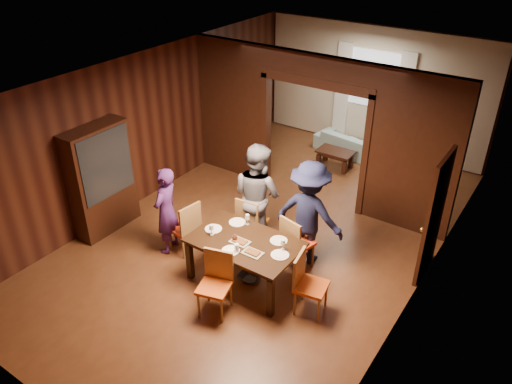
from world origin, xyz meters
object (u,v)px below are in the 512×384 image
Objects in this scene: chair_far_l at (253,220)px; chair_far_r at (298,241)px; person_grey at (257,195)px; dining_table at (245,261)px; coffee_table at (335,159)px; chair_left at (184,226)px; sofa at (352,144)px; person_navy at (309,213)px; person_purple at (166,211)px; hutch at (102,180)px; chair_right at (312,285)px; chair_near at (214,285)px.

chair_far_l is 0.96m from chair_far_r.
dining_table is (0.43, -0.97, -0.56)m from person_grey.
chair_left is at bearing -99.81° from coffee_table.
chair_left reaches higher than dining_table.
dining_table is at bearing -82.31° from coffee_table.
chair_left is at bearing 89.44° from sofa.
person_navy reaches higher than chair_far_l.
person_purple is 1.42m from hutch.
chair_left reaches higher than sofa.
chair_left is 2.51m from chair_right.
coffee_table is at bearing -73.29° from person_navy.
person_navy is 1.97m from chair_near.
hutch is at bearing -176.27° from dining_table.
person_purple is 1.61× the size of chair_right.
person_grey reaches higher than chair_near.
person_grey is 1.91m from chair_near.
person_purple is at bearing 80.88° from chair_right.
sofa is 1.83× the size of chair_right.
person_navy reaches higher than dining_table.
sofa is 5.15m from chair_left.
person_purple is 0.78× the size of hutch.
chair_far_l is 2.76m from hutch.
chair_right is 1.87m from chair_far_l.
hutch reaches higher than chair_far_r.
sofa is 1.83× the size of chair_near.
person_navy is 0.49m from chair_far_r.
chair_right is 1.00× the size of chair_far_r.
person_purple is at bearing 53.20° from person_grey.
person_grey is 1.07× the size of sofa.
chair_near is at bearing 87.20° from chair_far_r.
hutch reaches higher than chair_right.
coffee_table is 0.82× the size of chair_near.
person_purple reaches higher than dining_table.
coffee_table is at bearing 95.88° from sofa.
dining_table is 0.93m from chair_far_r.
chair_far_r is 1.67m from chair_near.
hutch is at bearing -117.59° from coffee_table.
person_grey reaches higher than dining_table.
dining_table is 1.33m from chair_left.
person_purple is 5.34m from sofa.
chair_right is at bearing -1.11° from dining_table.
person_navy is at bearing -165.58° from person_grey.
chair_left is at bearing 55.86° from person_grey.
chair_right is at bearing 158.78° from person_grey.
chair_far_r is at bearing -73.11° from coffee_table.
chair_far_l is at bearing 99.29° from sofa.
hutch reaches higher than person_navy.
sofa is 1.06× the size of dining_table.
person_navy is 1.86× the size of chair_far_r.
chair_far_l is at bearing -87.93° from coffee_table.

